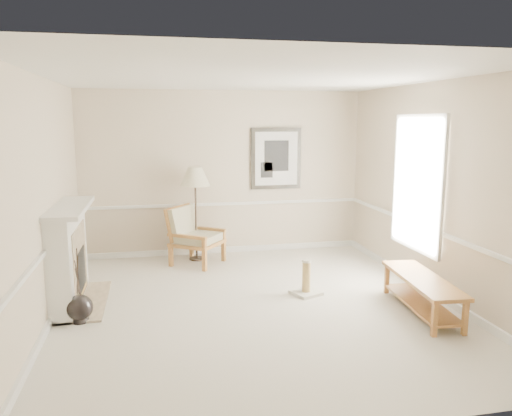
{
  "coord_description": "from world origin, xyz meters",
  "views": [
    {
      "loc": [
        -1.23,
        -6.04,
        2.39
      ],
      "look_at": [
        0.16,
        0.7,
        1.17
      ],
      "focal_mm": 35.0,
      "sensor_mm": 36.0,
      "label": 1
    }
  ],
  "objects_px": {
    "floor_vase": "(80,309)",
    "armchair": "(192,233)",
    "scratching_post": "(306,284)",
    "floor_lamp": "(195,179)",
    "bench": "(422,289)"
  },
  "relations": [
    {
      "from": "floor_vase",
      "to": "bench",
      "type": "bearing_deg",
      "value": -7.25
    },
    {
      "from": "floor_vase",
      "to": "bench",
      "type": "distance_m",
      "value": 4.21
    },
    {
      "from": "floor_lamp",
      "to": "scratching_post",
      "type": "bearing_deg",
      "value": -57.34
    },
    {
      "from": "floor_vase",
      "to": "bench",
      "type": "relative_size",
      "value": 0.57
    },
    {
      "from": "armchair",
      "to": "scratching_post",
      "type": "height_order",
      "value": "armchair"
    },
    {
      "from": "scratching_post",
      "to": "bench",
      "type": "bearing_deg",
      "value": -36.12
    },
    {
      "from": "floor_vase",
      "to": "scratching_post",
      "type": "xyz_separation_m",
      "value": [
        2.94,
        0.37,
        -0.01
      ]
    },
    {
      "from": "floor_vase",
      "to": "bench",
      "type": "height_order",
      "value": "floor_vase"
    },
    {
      "from": "floor_vase",
      "to": "armchair",
      "type": "xyz_separation_m",
      "value": [
        1.51,
        2.25,
        0.35
      ]
    },
    {
      "from": "armchair",
      "to": "bench",
      "type": "height_order",
      "value": "armchair"
    },
    {
      "from": "floor_vase",
      "to": "floor_lamp",
      "type": "distance_m",
      "value": 3.18
    },
    {
      "from": "bench",
      "to": "scratching_post",
      "type": "bearing_deg",
      "value": 143.88
    },
    {
      "from": "floor_vase",
      "to": "floor_lamp",
      "type": "height_order",
      "value": "floor_lamp"
    },
    {
      "from": "floor_vase",
      "to": "scratching_post",
      "type": "height_order",
      "value": "floor_vase"
    },
    {
      "from": "floor_vase",
      "to": "floor_lamp",
      "type": "relative_size",
      "value": 0.57
    }
  ]
}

